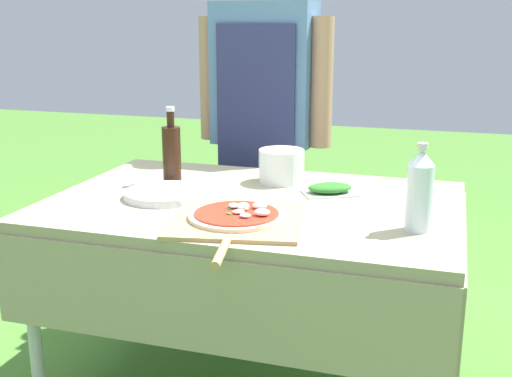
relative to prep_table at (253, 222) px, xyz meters
name	(u,v)px	position (x,y,z in m)	size (l,w,h in m)	color
prep_table	(253,222)	(0.00, 0.00, 0.00)	(1.35, 0.91, 0.75)	gray
person_cook	(264,111)	(-0.17, 0.69, 0.27)	(0.60, 0.23, 1.59)	#4C4C51
pizza_on_peel	(237,218)	(0.03, -0.24, 0.09)	(0.44, 0.58, 0.06)	tan
oil_bottle	(172,153)	(-0.35, 0.13, 0.19)	(0.07, 0.07, 0.28)	black
water_bottle	(420,190)	(0.54, -0.16, 0.19)	(0.07, 0.07, 0.25)	silver
herb_container	(330,189)	(0.23, 0.15, 0.09)	(0.21, 0.18, 0.04)	silver
mixing_tub	(281,166)	(0.03, 0.26, 0.14)	(0.17, 0.17, 0.12)	silver
plate_stack	(165,194)	(-0.29, -0.06, 0.09)	(0.27, 0.27, 0.02)	white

